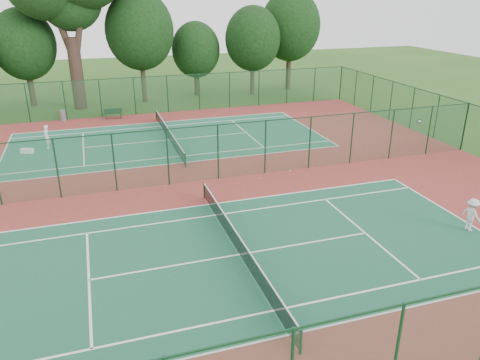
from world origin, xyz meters
name	(u,v)px	position (x,y,z in m)	size (l,w,h in m)	color
ground	(194,182)	(0.00, 0.00, 0.00)	(120.00, 120.00, 0.00)	#2E591B
red_pad	(194,182)	(0.00, 0.00, 0.01)	(40.00, 36.00, 0.01)	maroon
court_near	(239,255)	(0.00, -9.00, 0.01)	(23.77, 10.97, 0.01)	#1B563C
court_far	(169,140)	(0.00, 9.00, 0.01)	(23.77, 10.97, 0.01)	#1F6447
fence_north	(151,95)	(0.00, 18.00, 1.76)	(40.00, 0.09, 3.50)	#1A4E2C
fence_east	(465,127)	(20.00, 0.00, 1.76)	(0.09, 36.00, 3.50)	#1A502C
fence_divider	(193,154)	(0.00, 0.00, 1.76)	(40.00, 0.09, 3.50)	#194C2C
tennis_net_near	(239,244)	(0.00, -9.00, 0.54)	(0.10, 12.90, 0.97)	#153A1D
tennis_net_far	(169,133)	(0.00, 9.00, 0.54)	(0.10, 12.90, 0.97)	#14371D
player_near	(472,215)	(11.38, -10.27, 0.85)	(1.07, 0.61, 1.65)	silver
player_far	(47,137)	(-8.88, 9.74, 0.88)	(0.63, 0.41, 1.72)	silver
trash_bin	(63,116)	(-7.99, 17.60, 0.49)	(0.53, 0.53, 0.95)	gray
bench	(113,113)	(-3.67, 16.98, 0.53)	(1.63, 0.51, 1.00)	black
kit_bag	(27,151)	(-10.25, 8.95, 0.18)	(0.89, 0.33, 0.33)	white
stray_ball_a	(260,178)	(3.99, -0.80, 0.04)	(0.07, 0.07, 0.07)	gold
stray_ball_b	(290,171)	(6.28, -0.25, 0.05)	(0.07, 0.07, 0.07)	#DEEF37
stray_ball_c	(165,190)	(-1.94, -0.82, 0.05)	(0.08, 0.08, 0.08)	#B2C52D
evergreen_row	(149,99)	(0.50, 24.25, 0.00)	(39.00, 5.00, 12.00)	black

